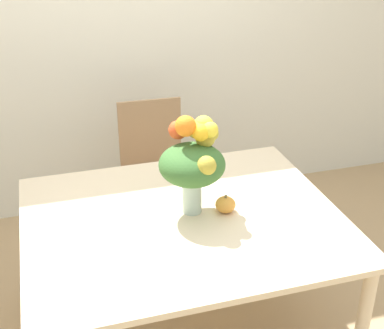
{
  "coord_description": "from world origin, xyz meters",
  "views": [
    {
      "loc": [
        -0.55,
        -2.0,
        2.07
      ],
      "look_at": [
        0.05,
        0.04,
        0.99
      ],
      "focal_mm": 50.0,
      "sensor_mm": 36.0,
      "label": 1
    }
  ],
  "objects": [
    {
      "name": "pumpkin",
      "position": [
        0.2,
        -0.01,
        0.79
      ],
      "size": [
        0.09,
        0.09,
        0.09
      ],
      "color": "gold",
      "rests_on": "dining_table"
    },
    {
      "name": "flower_vase",
      "position": [
        0.06,
        0.04,
        1.01
      ],
      "size": [
        0.3,
        0.31,
        0.47
      ],
      "color": "#B2CCBC",
      "rests_on": "dining_table"
    },
    {
      "name": "wall_back",
      "position": [
        0.0,
        1.51,
        1.35
      ],
      "size": [
        8.0,
        0.06,
        2.7
      ],
      "color": "silver",
      "rests_on": "ground_plane"
    },
    {
      "name": "dining_table",
      "position": [
        0.0,
        0.0,
        0.67
      ],
      "size": [
        1.44,
        1.18,
        0.75
      ],
      "color": "beige",
      "rests_on": "ground_plane"
    },
    {
      "name": "dining_chair_near_window",
      "position": [
        0.08,
        0.93,
        0.49
      ],
      "size": [
        0.43,
        0.43,
        0.94
      ],
      "rotation": [
        0.0,
        0.0,
        -0.03
      ],
      "color": "#9E7A56",
      "rests_on": "ground_plane"
    }
  ]
}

